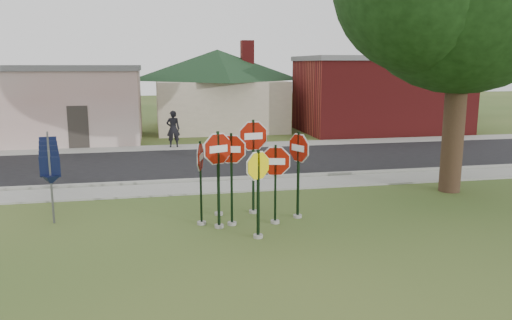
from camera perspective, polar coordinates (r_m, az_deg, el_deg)
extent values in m
plane|color=#31501E|center=(12.26, -0.36, -9.31)|extent=(120.00, 120.00, 0.00)
cube|color=gray|center=(17.45, -3.89, -3.08)|extent=(60.00, 1.60, 0.06)
cube|color=black|center=(21.82, -5.49, -0.31)|extent=(60.00, 7.00, 0.04)
cube|color=gray|center=(26.03, -6.52, 1.51)|extent=(60.00, 1.60, 0.06)
cube|color=gray|center=(18.41, -4.32, -2.23)|extent=(60.00, 0.20, 0.14)
cylinder|color=gray|center=(13.48, -2.76, -7.25)|extent=(0.24, 0.24, 0.08)
cube|color=black|center=(13.15, -2.80, -2.27)|extent=(0.07, 0.06, 2.48)
cylinder|color=white|center=(12.99, -2.84, 1.24)|extent=(1.03, 0.28, 1.06)
cylinder|color=maroon|center=(12.99, -2.84, 1.24)|extent=(0.95, 0.27, 0.98)
cube|color=white|center=(12.99, -2.84, 1.24)|extent=(0.47, 0.13, 0.17)
cylinder|color=gray|center=(12.51, 0.24, -8.69)|extent=(0.24, 0.24, 0.08)
cube|color=black|center=(12.20, 0.25, -3.95)|extent=(0.08, 0.07, 2.22)
cylinder|color=white|center=(12.03, 0.25, -0.67)|extent=(0.87, 0.49, 0.99)
cylinder|color=yellow|center=(12.03, 0.25, -0.67)|extent=(0.81, 0.46, 0.91)
cylinder|color=gray|center=(13.28, -4.24, -7.55)|extent=(0.24, 0.24, 0.08)
cube|color=black|center=(12.94, -4.31, -2.33)|extent=(0.08, 0.07, 2.56)
cylinder|color=white|center=(12.78, -4.37, 1.28)|extent=(1.05, 0.47, 1.14)
cylinder|color=maroon|center=(12.78, -4.37, 1.28)|extent=(0.98, 0.44, 1.06)
cube|color=white|center=(12.78, -4.37, 1.28)|extent=(0.49, 0.22, 0.18)
cylinder|color=gray|center=(13.61, 2.19, -7.06)|extent=(0.24, 0.24, 0.08)
cube|color=black|center=(13.33, 2.22, -2.83)|extent=(0.07, 0.06, 2.15)
cylinder|color=white|center=(13.20, 2.24, -0.15)|extent=(1.08, 0.26, 1.10)
cylinder|color=maroon|center=(13.20, 2.24, -0.15)|extent=(1.00, 0.25, 1.02)
cube|color=white|center=(13.20, 2.24, -0.15)|extent=(0.50, 0.12, 0.18)
cylinder|color=gray|center=(14.51, -0.31, -5.91)|extent=(0.24, 0.24, 0.08)
cube|color=black|center=(14.19, -0.32, -0.81)|extent=(0.07, 0.06, 2.71)
cylinder|color=white|center=(14.04, -0.32, 2.76)|extent=(1.16, 0.17, 1.17)
cylinder|color=maroon|center=(14.04, -0.32, 2.76)|extent=(1.07, 0.16, 1.08)
cube|color=white|center=(14.04, -0.32, 2.76)|extent=(0.53, 0.08, 0.19)
cylinder|color=gray|center=(14.36, -4.28, -6.13)|extent=(0.24, 0.24, 0.08)
cube|color=black|center=(14.07, -4.34, -1.75)|extent=(0.08, 0.08, 2.32)
cylinder|color=white|center=(13.93, -4.38, 1.20)|extent=(0.85, 0.67, 1.06)
cylinder|color=maroon|center=(13.93, -4.38, 1.20)|extent=(0.79, 0.62, 0.98)
cube|color=white|center=(13.93, -4.38, 1.20)|extent=(0.39, 0.31, 0.17)
cylinder|color=gray|center=(14.14, 4.77, -6.41)|extent=(0.24, 0.24, 0.08)
cube|color=black|center=(13.84, 4.85, -1.76)|extent=(0.07, 0.08, 2.43)
cylinder|color=white|center=(13.69, 4.90, 1.38)|extent=(0.47, 1.02, 1.11)
cylinder|color=maroon|center=(13.69, 4.90, 1.38)|extent=(0.44, 0.94, 1.03)
cube|color=white|center=(13.69, 4.90, 1.38)|extent=(0.22, 0.47, 0.18)
cylinder|color=gray|center=(13.58, -6.23, -7.17)|extent=(0.24, 0.24, 0.08)
cube|color=black|center=(13.28, -6.33, -2.68)|extent=(0.06, 0.07, 2.26)
cylinder|color=white|center=(13.14, -6.39, 0.37)|extent=(0.28, 0.99, 1.03)
cylinder|color=maroon|center=(13.14, -6.39, 0.37)|extent=(0.27, 0.92, 0.95)
cube|color=white|center=(13.14, -6.39, 0.37)|extent=(0.13, 0.46, 0.16)
cube|color=#59595E|center=(14.43, -22.34, -2.90)|extent=(0.05, 0.05, 2.00)
cube|color=black|center=(14.32, -22.49, -0.76)|extent=(0.55, 0.13, 0.55)
cone|color=black|center=(14.38, -22.39, -2.12)|extent=(0.65, 0.65, 0.25)
cube|color=#59595E|center=(15.42, -22.40, -2.05)|extent=(0.05, 0.05, 2.00)
cube|color=black|center=(15.32, -22.55, -0.05)|extent=(0.55, 0.09, 0.55)
cone|color=black|center=(15.38, -22.45, -1.33)|extent=(0.62, 0.62, 0.25)
cube|color=#59595E|center=(16.42, -22.45, -1.31)|extent=(0.05, 0.05, 2.00)
cube|color=black|center=(16.32, -22.59, 0.58)|extent=(0.55, 0.05, 0.55)
cone|color=black|center=(16.38, -22.50, -0.63)|extent=(0.58, 0.58, 0.25)
cube|color=#59595E|center=(17.42, -22.50, -0.65)|extent=(0.05, 0.05, 2.00)
cube|color=black|center=(17.33, -22.63, 1.13)|extent=(0.55, 0.05, 0.55)
cone|color=black|center=(17.39, -22.55, -0.01)|extent=(0.58, 0.58, 0.25)
cube|color=#59595E|center=(18.43, -22.55, -0.07)|extent=(0.05, 0.05, 2.00)
cube|color=black|center=(18.34, -22.67, 1.62)|extent=(0.55, 0.09, 0.55)
cone|color=black|center=(18.39, -22.59, 0.54)|extent=(0.62, 0.62, 0.25)
cube|color=beige|center=(30.14, -24.66, 5.64)|extent=(12.00, 6.00, 4.00)
cube|color=slate|center=(30.06, -24.97, 9.52)|extent=(12.20, 6.20, 0.30)
cube|color=#332D28|center=(26.76, -19.64, 3.51)|extent=(1.00, 0.10, 2.20)
cube|color=beige|center=(33.66, -4.37, 6.35)|extent=(8.00, 8.00, 3.20)
pyramid|color=black|center=(33.57, -4.46, 12.48)|extent=(11.60, 11.60, 2.00)
cube|color=maroon|center=(33.88, -1.02, 12.16)|extent=(0.80, 0.80, 1.60)
cube|color=maroon|center=(33.08, 14.02, 7.11)|extent=(10.00, 6.00, 4.50)
cube|color=slate|center=(33.02, 14.21, 11.18)|extent=(10.20, 6.20, 0.30)
cube|color=white|center=(29.55, 13.00, 7.42)|extent=(2.00, 0.08, 0.90)
cylinder|color=#321E16|center=(17.78, 21.77, 5.22)|extent=(0.70, 0.70, 5.44)
cylinder|color=#321E16|center=(44.53, 21.57, 7.24)|extent=(0.50, 0.50, 4.00)
sphere|color=black|center=(44.50, 21.89, 11.86)|extent=(5.60, 5.60, 5.60)
imported|color=black|center=(25.87, -9.45, 3.54)|extent=(0.70, 0.48, 1.87)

